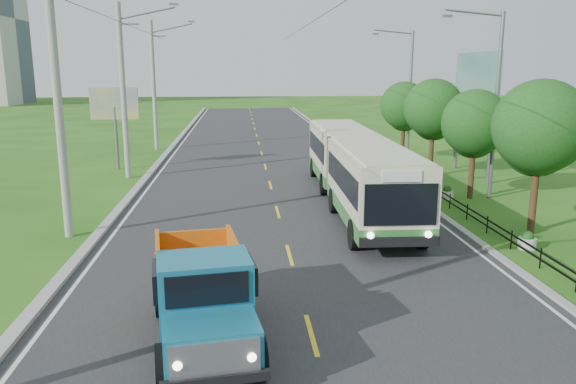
{
  "coord_description": "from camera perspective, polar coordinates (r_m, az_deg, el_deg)",
  "views": [
    {
      "loc": [
        -1.66,
        -12.51,
        6.36
      ],
      "look_at": [
        0.09,
        7.64,
        1.9
      ],
      "focal_mm": 35.0,
      "sensor_mm": 36.0,
      "label": 1
    }
  ],
  "objects": [
    {
      "name": "ground",
      "position": [
        14.13,
        2.39,
        -14.32
      ],
      "size": [
        240.0,
        240.0,
        0.0
      ],
      "primitive_type": "plane",
      "color": "#215814",
      "rests_on": "ground"
    },
    {
      "name": "road",
      "position": [
        33.17,
        -2.0,
        1.39
      ],
      "size": [
        14.0,
        120.0,
        0.02
      ],
      "primitive_type": "cube",
      "color": "#28282B",
      "rests_on": "ground"
    },
    {
      "name": "curb_left",
      "position": [
        33.57,
        -14.37,
        1.26
      ],
      "size": [
        0.4,
        120.0,
        0.15
      ],
      "primitive_type": "cube",
      "color": "#9E9E99",
      "rests_on": "ground"
    },
    {
      "name": "curb_right",
      "position": [
        34.27,
        10.03,
        1.64
      ],
      "size": [
        0.3,
        120.0,
        0.1
      ],
      "primitive_type": "cube",
      "color": "#9E9E99",
      "rests_on": "ground"
    },
    {
      "name": "edge_line_left",
      "position": [
        33.5,
        -13.44,
        1.19
      ],
      "size": [
        0.12,
        120.0,
        0.0
      ],
      "primitive_type": "cube",
      "color": "silver",
      "rests_on": "road"
    },
    {
      "name": "edge_line_right",
      "position": [
        34.15,
        9.22,
        1.58
      ],
      "size": [
        0.12,
        120.0,
        0.0
      ],
      "primitive_type": "cube",
      "color": "silver",
      "rests_on": "road"
    },
    {
      "name": "centre_dash",
      "position": [
        14.12,
        2.39,
        -14.24
      ],
      "size": [
        0.12,
        2.2,
        0.0
      ],
      "primitive_type": "cube",
      "color": "yellow",
      "rests_on": "road"
    },
    {
      "name": "railing_right",
      "position": [
        28.86,
        14.72,
        -0.1
      ],
      "size": [
        0.04,
        40.0,
        0.6
      ],
      "primitive_type": "cube",
      "color": "black",
      "rests_on": "ground"
    },
    {
      "name": "pole_near",
      "position": [
        22.54,
        -22.23,
        8.31
      ],
      "size": [
        3.51,
        0.32,
        10.0
      ],
      "color": "gray",
      "rests_on": "ground"
    },
    {
      "name": "pole_mid",
      "position": [
        34.18,
        -16.34,
        9.83
      ],
      "size": [
        3.51,
        0.32,
        10.0
      ],
      "color": "gray",
      "rests_on": "ground"
    },
    {
      "name": "pole_far",
      "position": [
        46.0,
        -13.44,
        10.53
      ],
      "size": [
        3.51,
        0.32,
        10.0
      ],
      "color": "gray",
      "rests_on": "ground"
    },
    {
      "name": "tree_third",
      "position": [
        23.76,
        24.18,
        5.62
      ],
      "size": [
        3.6,
        3.62,
        6.0
      ],
      "color": "#382314",
      "rests_on": "ground"
    },
    {
      "name": "tree_fourth",
      "position": [
        29.16,
        18.44,
        6.35
      ],
      "size": [
        3.24,
        3.31,
        5.4
      ],
      "color": "#382314",
      "rests_on": "ground"
    },
    {
      "name": "tree_fifth",
      "position": [
        34.71,
        14.57,
        7.91
      ],
      "size": [
        3.48,
        3.52,
        5.8
      ],
      "color": "#382314",
      "rests_on": "ground"
    },
    {
      "name": "tree_back",
      "position": [
        40.42,
        11.73,
        8.35
      ],
      "size": [
        3.3,
        3.36,
        5.5
      ],
      "color": "#382314",
      "rests_on": "ground"
    },
    {
      "name": "streetlight_mid",
      "position": [
        29.26,
        20.16,
        8.84
      ],
      "size": [
        3.02,
        0.2,
        9.07
      ],
      "color": "slate",
      "rests_on": "ground"
    },
    {
      "name": "streetlight_far",
      "position": [
        42.36,
        12.12,
        10.2
      ],
      "size": [
        3.02,
        0.2,
        9.07
      ],
      "color": "slate",
      "rests_on": "ground"
    },
    {
      "name": "planter_near",
      "position": [
        22.02,
        23.13,
        -4.61
      ],
      "size": [
        0.64,
        0.64,
        0.67
      ],
      "color": "silver",
      "rests_on": "ground"
    },
    {
      "name": "planter_mid",
      "position": [
        29.07,
        15.83,
        -0.1
      ],
      "size": [
        0.64,
        0.64,
        0.67
      ],
      "color": "silver",
      "rests_on": "ground"
    },
    {
      "name": "planter_far",
      "position": [
        36.51,
        11.44,
        2.62
      ],
      "size": [
        0.64,
        0.64,
        0.67
      ],
      "color": "silver",
      "rests_on": "ground"
    },
    {
      "name": "billboard_left",
      "position": [
        37.43,
        -17.22,
        8.07
      ],
      "size": [
        3.0,
        0.2,
        5.2
      ],
      "color": "slate",
      "rests_on": "ground"
    },
    {
      "name": "billboard_right",
      "position": [
        35.39,
        18.57,
        10.16
      ],
      "size": [
        0.24,
        6.0,
        7.3
      ],
      "color": "slate",
      "rests_on": "ground"
    },
    {
      "name": "bus",
      "position": [
        26.68,
        6.86,
        2.81
      ],
      "size": [
        3.17,
        16.79,
        3.23
      ],
      "rotation": [
        0.0,
        0.0,
        -0.03
      ],
      "color": "#2F7631",
      "rests_on": "ground"
    },
    {
      "name": "dump_truck",
      "position": [
        13.44,
        -8.72,
        -9.68
      ],
      "size": [
        2.89,
        5.85,
        2.36
      ],
      "rotation": [
        0.0,
        0.0,
        0.14
      ],
      "color": "#166A88",
      "rests_on": "ground"
    }
  ]
}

